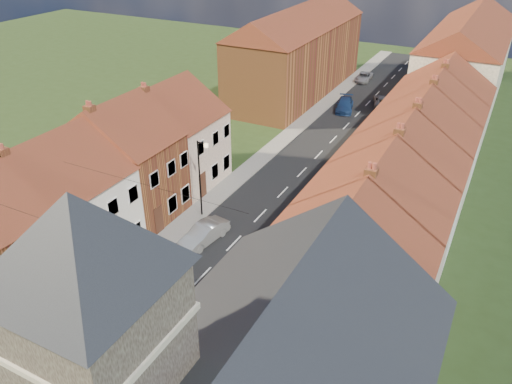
# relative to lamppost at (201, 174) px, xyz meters

# --- Properties ---
(road) EXTENTS (7.00, 90.00, 0.02)m
(road) POSITION_rel_lamppost_xyz_m (3.81, 10.00, -3.53)
(road) COLOR black
(road) RESTS_ON ground
(pavement_left) EXTENTS (1.80, 90.00, 0.12)m
(pavement_left) POSITION_rel_lamppost_xyz_m (-0.59, 10.00, -3.48)
(pavement_left) COLOR #9E988F
(pavement_left) RESTS_ON ground
(pavement_right) EXTENTS (1.80, 90.00, 0.12)m
(pavement_right) POSITION_rel_lamppost_xyz_m (8.21, 10.00, -3.48)
(pavement_right) COLOR #9E988F
(pavement_right) RESTS_ON ground
(cottage_r_tudor) EXTENTS (8.30, 5.20, 9.00)m
(cottage_r_tudor) POSITION_rel_lamppost_xyz_m (13.08, -7.30, 0.93)
(cottage_r_tudor) COLOR white
(cottage_r_tudor) RESTS_ON ground
(cottage_r_white_near) EXTENTS (8.30, 6.00, 9.00)m
(cottage_r_white_near) POSITION_rel_lamppost_xyz_m (13.11, -1.90, 0.94)
(cottage_r_white_near) COLOR #FDE5C8
(cottage_r_white_near) RESTS_ON ground
(cottage_r_cream_mid) EXTENTS (8.30, 5.20, 9.00)m
(cottage_r_cream_mid) POSITION_rel_lamppost_xyz_m (13.11, 3.50, 0.94)
(cottage_r_cream_mid) COLOR white
(cottage_r_cream_mid) RESTS_ON ground
(cottage_r_pink) EXTENTS (8.30, 6.00, 9.00)m
(cottage_r_pink) POSITION_rel_lamppost_xyz_m (13.11, 8.90, 0.94)
(cottage_r_pink) COLOR white
(cottage_r_pink) RESTS_ON ground
(cottage_r_white_far) EXTENTS (8.30, 5.20, 9.00)m
(cottage_r_white_far) POSITION_rel_lamppost_xyz_m (13.11, 14.30, 0.94)
(cottage_r_white_far) COLOR white
(cottage_r_white_far) RESTS_ON ground
(cottage_r_cream_far) EXTENTS (8.30, 6.00, 9.00)m
(cottage_r_cream_far) POSITION_rel_lamppost_xyz_m (13.11, 19.70, 0.94)
(cottage_r_cream_far) COLOR white
(cottage_r_cream_far) RESTS_ON ground
(cottage_l_white) EXTENTS (8.30, 6.90, 8.80)m
(cottage_l_white) POSITION_rel_lamppost_xyz_m (-5.49, -8.05, 0.83)
(cottage_l_white) COLOR white
(cottage_l_white) RESTS_ON ground
(cottage_l_brick_mid) EXTENTS (8.30, 5.70, 9.10)m
(cottage_l_brick_mid) POSITION_rel_lamppost_xyz_m (-5.49, -1.95, 0.99)
(cottage_l_brick_mid) COLOR #96562B
(cottage_l_brick_mid) RESTS_ON ground
(cottage_l_pink) EXTENTS (8.30, 6.30, 8.80)m
(cottage_l_pink) POSITION_rel_lamppost_xyz_m (-5.49, 3.85, 0.83)
(cottage_l_pink) COLOR #FDE5C8
(cottage_l_pink) RESTS_ON ground
(block_right_far) EXTENTS (8.30, 24.20, 10.50)m
(block_right_far) POSITION_rel_lamppost_xyz_m (13.11, 35.00, 1.76)
(block_right_far) COLOR white
(block_right_far) RESTS_ON ground
(block_left_far) EXTENTS (8.30, 24.20, 10.50)m
(block_left_far) POSITION_rel_lamppost_xyz_m (-5.49, 30.00, 1.76)
(block_left_far) COLOR #96562B
(block_left_far) RESTS_ON ground
(lamppost) EXTENTS (0.88, 0.15, 6.00)m
(lamppost) POSITION_rel_lamppost_xyz_m (0.00, 0.00, 0.00)
(lamppost) COLOR black
(lamppost) RESTS_ON pavement_left
(car_near) EXTENTS (1.92, 3.77, 1.23)m
(car_near) POSITION_rel_lamppost_xyz_m (1.14, -11.55, -2.92)
(car_near) COLOR black
(car_near) RESTS_ON ground
(car_mid) EXTENTS (2.00, 4.21, 1.33)m
(car_mid) POSITION_rel_lamppost_xyz_m (1.91, -2.77, -2.87)
(car_mid) COLOR #9C9FA3
(car_mid) RESTS_ON ground
(car_far) EXTENTS (2.89, 4.79, 1.30)m
(car_far) POSITION_rel_lamppost_xyz_m (2.08, 26.46, -2.89)
(car_far) COLOR navy
(car_far) RESTS_ON ground
(car_distant) EXTENTS (2.08, 4.08, 1.10)m
(car_distant) POSITION_rel_lamppost_xyz_m (0.73, 38.26, -2.99)
(car_distant) COLOR #A2A4A9
(car_distant) RESTS_ON ground
(pedestrian_right) EXTENTS (0.84, 0.71, 1.52)m
(pedestrian_right) POSITION_rel_lamppost_xyz_m (7.57, -7.41, -2.66)
(pedestrian_right) COLOR black
(pedestrian_right) RESTS_ON pavement_right
(car_distant_b) EXTENTS (3.07, 4.51, 1.15)m
(car_distant_b) POSITION_rel_lamppost_xyz_m (5.43, 30.00, -2.96)
(car_distant_b) COLOR #96989D
(car_distant_b) RESTS_ON ground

